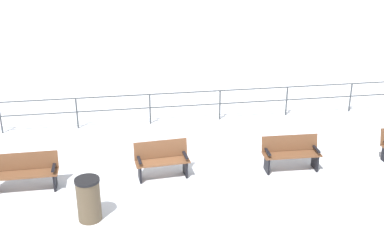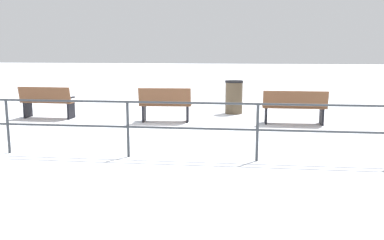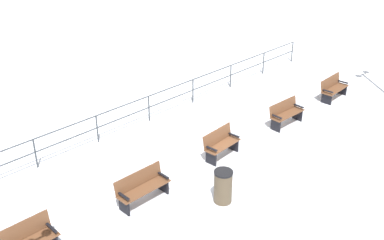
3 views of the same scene
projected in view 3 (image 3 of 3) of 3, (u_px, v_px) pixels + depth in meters
name	position (u px, v px, depth m)	size (l,w,h in m)	color
ground_plane	(223.00, 157.00, 15.73)	(80.00, 80.00, 0.00)	white
bench_second	(142.00, 187.00, 13.41)	(0.54, 1.63, 0.89)	brown
bench_third	(221.00, 144.00, 15.58)	(0.62, 1.42, 0.93)	brown
bench_fourth	(286.00, 113.00, 17.61)	(0.57, 1.54, 0.91)	brown
bench_fifth	(333.00, 88.00, 19.75)	(0.63, 1.55, 0.91)	brown
waterfront_railing	(149.00, 104.00, 17.79)	(0.05, 18.69, 1.04)	#383D42
trash_bin	(223.00, 186.00, 13.37)	(0.54, 0.54, 1.00)	brown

